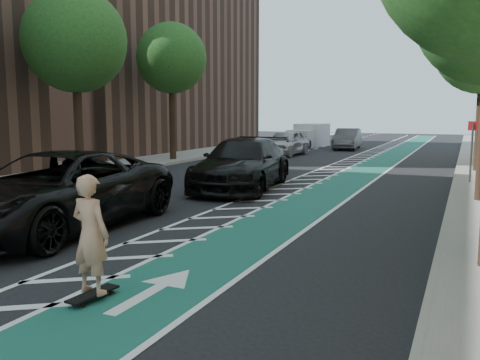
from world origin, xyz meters
The scene contains 20 objects.
ground centered at (0.00, 0.00, 0.00)m, with size 120.00×120.00×0.00m, color black.
bike_lane centered at (3.00, 10.00, 0.01)m, with size 2.00×90.00×0.01m, color #17513C.
buffer_strip centered at (1.50, 10.00, 0.01)m, with size 1.40×90.00×0.01m, color silver.
sidewalk_left centered at (-9.50, 10.00, 0.07)m, with size 5.00×90.00×0.15m, color gray.
curb_right centered at (7.05, 10.00, 0.08)m, with size 0.12×90.00×0.16m, color gray.
curb_left centered at (-7.05, 10.00, 0.08)m, with size 0.12×90.00×0.16m, color gray.
building_left_far centered at (-17.50, 24.00, 9.00)m, with size 14.00×22.00×18.00m, color brown.
tree_l_c centered at (-7.90, 8.00, 5.77)m, with size 4.20×4.20×7.90m.
tree_l_d centered at (-7.90, 16.00, 5.77)m, with size 4.20×4.20×7.90m.
sign_post centered at (7.60, 12.00, 1.35)m, with size 0.35×0.08×2.47m.
skateboard centered at (2.40, -3.42, 0.10)m, with size 0.32×0.91×0.12m.
skateboarder centered at (2.40, -3.42, 1.02)m, with size 0.66×0.43×1.81m, color tan.
suv_near centered at (-1.51, -0.08, 0.94)m, with size 3.12×6.77×1.88m, color black.
suv_far centered at (-0.11, 7.84, 0.92)m, with size 2.59×6.37×1.85m, color black.
car_silver centered at (-3.35, 22.14, 0.84)m, with size 1.97×4.91×1.67m, color #A4A5AA.
car_grey centered at (-0.91, 29.31, 0.79)m, with size 1.66×4.77×1.57m, color #535458.
box_truck centered at (-4.42, 31.00, 0.85)m, with size 2.50×4.64×1.85m.
barrel_a centered at (-2.20, 4.98, 0.47)m, with size 0.72×0.72×0.99m.
barrel_b centered at (-1.80, 14.00, 0.43)m, with size 0.67×0.67×0.92m.
barrel_c centered at (-2.51, 14.97, 0.49)m, with size 0.76×0.76×1.03m.
Camera 1 is at (7.45, -9.23, 2.83)m, focal length 38.00 mm.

